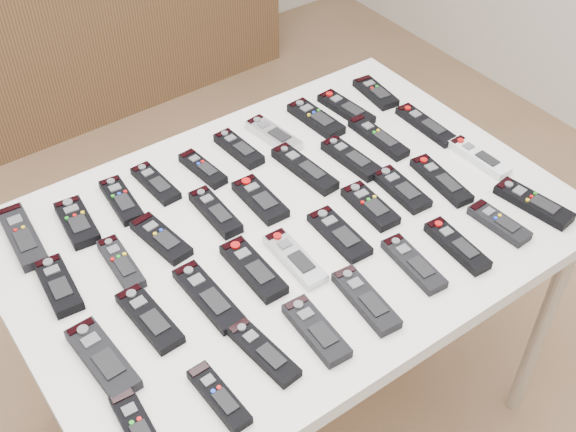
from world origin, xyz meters
TOP-DOWN VIEW (x-y plane):
  - ground at (0.00, 0.00)m, footprint 4.00×4.00m
  - table at (0.12, -0.08)m, footprint 1.25×0.88m
  - sideboard at (0.54, 1.78)m, footprint 1.47×0.41m
  - remote_0 at (-0.39, 0.22)m, footprint 0.07×0.21m
  - remote_1 at (-0.27, 0.19)m, footprint 0.08×0.16m
  - remote_2 at (-0.16, 0.20)m, footprint 0.06×0.17m
  - remote_3 at (-0.06, 0.21)m, footprint 0.06×0.16m
  - remote_4 at (0.06, 0.19)m, footprint 0.06×0.15m
  - remote_5 at (0.17, 0.20)m, footprint 0.06×0.16m
  - remote_6 at (0.28, 0.20)m, footprint 0.07×0.17m
  - remote_7 at (0.41, 0.19)m, footprint 0.07×0.18m
  - remote_8 at (0.50, 0.19)m, footprint 0.07×0.18m
  - remote_9 at (0.62, 0.20)m, footprint 0.07×0.16m
  - remote_10 at (-0.38, 0.03)m, footprint 0.07×0.16m
  - remote_11 at (-0.25, 0.01)m, footprint 0.05×0.16m
  - remote_12 at (-0.14, 0.03)m, footprint 0.08×0.17m
  - remote_13 at (-0.00, 0.04)m, footprint 0.05×0.17m
  - remote_14 at (0.11, 0.01)m, footprint 0.06×0.16m
  - remote_15 at (0.26, 0.04)m, footprint 0.06×0.21m
  - remote_16 at (0.38, 0.01)m, footprint 0.06×0.18m
  - remote_17 at (0.49, 0.03)m, footprint 0.05×0.19m
  - remote_18 at (0.63, 0.00)m, footprint 0.05×0.19m
  - remote_19 at (-0.39, -0.19)m, footprint 0.07×0.20m
  - remote_20 at (-0.27, -0.15)m, footprint 0.07×0.18m
  - remote_21 at (-0.14, -0.17)m, footprint 0.06×0.20m
  - remote_22 at (-0.03, -0.16)m, footprint 0.06×0.18m
  - remote_23 at (0.06, -0.19)m, footprint 0.06×0.18m
  - remote_24 at (0.19, -0.18)m, footprint 0.07×0.17m
  - remote_25 at (0.30, -0.15)m, footprint 0.07×0.16m
  - remote_26 at (0.40, -0.15)m, footprint 0.07×0.16m
  - remote_27 at (0.50, -0.18)m, footprint 0.07×0.19m
  - remote_28 at (0.64, -0.17)m, footprint 0.05×0.17m
  - remote_29 at (-0.40, -0.36)m, footprint 0.06×0.16m
  - remote_30 at (-0.25, -0.39)m, footprint 0.05×0.15m
  - remote_31 at (-0.13, -0.35)m, footprint 0.06×0.17m
  - remote_32 at (-0.02, -0.37)m, footprint 0.06×0.17m
  - remote_33 at (0.11, -0.37)m, footprint 0.07×0.18m
  - remote_34 at (0.26, -0.35)m, footprint 0.06×0.17m
  - remote_35 at (0.37, -0.36)m, footprint 0.06×0.17m
  - remote_36 at (0.50, -0.37)m, footprint 0.06×0.15m
  - remote_37 at (0.62, -0.37)m, footprint 0.08×0.19m

SIDE VIEW (x-z plane):
  - ground at x=0.00m, z-range 0.00..0.00m
  - sideboard at x=0.54m, z-range 0.00..0.73m
  - table at x=0.12m, z-range 0.33..1.11m
  - remote_3 at x=-0.06m, z-range 0.78..0.80m
  - remote_18 at x=0.63m, z-range 0.78..0.80m
  - remote_24 at x=0.19m, z-range 0.78..0.80m
  - remote_9 at x=0.62m, z-range 0.78..0.80m
  - remote_2 at x=-0.16m, z-range 0.78..0.80m
  - remote_8 at x=0.50m, z-range 0.78..0.80m
  - remote_12 at x=-0.14m, z-range 0.78..0.80m
  - remote_27 at x=0.50m, z-range 0.78..0.80m
  - remote_21 at x=-0.14m, z-range 0.78..0.80m
  - remote_23 at x=0.06m, z-range 0.78..0.80m
  - remote_26 at x=0.40m, z-range 0.78..0.80m
  - remote_31 at x=-0.13m, z-range 0.78..0.80m
  - remote_28 at x=0.64m, z-range 0.78..0.80m
  - remote_17 at x=0.49m, z-range 0.78..0.80m
  - remote_4 at x=0.06m, z-range 0.78..0.80m
  - remote_34 at x=0.26m, z-range 0.78..0.80m
  - remote_11 at x=-0.25m, z-range 0.78..0.80m
  - remote_20 at x=-0.27m, z-range 0.78..0.80m
  - remote_29 at x=-0.40m, z-range 0.78..0.80m
  - remote_36 at x=0.50m, z-range 0.78..0.80m
  - remote_14 at x=0.11m, z-range 0.78..0.80m
  - remote_30 at x=-0.25m, z-range 0.78..0.80m
  - remote_25 at x=0.30m, z-range 0.78..0.80m
  - remote_5 at x=0.17m, z-range 0.78..0.80m
  - remote_1 at x=-0.27m, z-range 0.78..0.80m
  - remote_7 at x=0.41m, z-range 0.78..0.80m
  - remote_6 at x=0.28m, z-range 0.78..0.80m
  - remote_37 at x=0.62m, z-range 0.78..0.80m
  - remote_0 at x=-0.39m, z-range 0.78..0.80m
  - remote_35 at x=0.37m, z-range 0.78..0.80m
  - remote_33 at x=0.11m, z-range 0.78..0.80m
  - remote_10 at x=-0.38m, z-range 0.78..0.80m
  - remote_16 at x=0.38m, z-range 0.78..0.80m
  - remote_32 at x=-0.02m, z-range 0.78..0.80m
  - remote_22 at x=-0.03m, z-range 0.78..0.80m
  - remote_13 at x=0.00m, z-range 0.78..0.80m
  - remote_15 at x=0.26m, z-range 0.78..0.80m
  - remote_19 at x=-0.39m, z-range 0.78..0.80m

